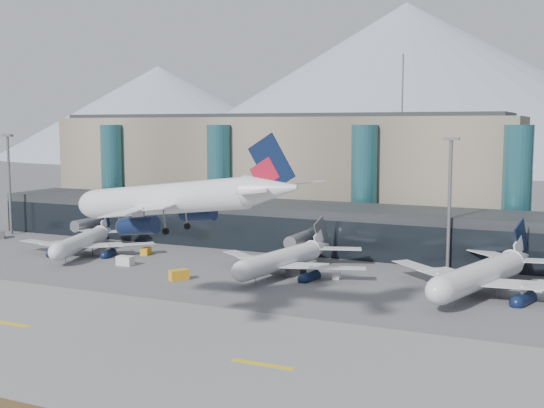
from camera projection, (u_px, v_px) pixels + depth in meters
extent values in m
plane|color=#515154|center=(184.00, 313.00, 101.53)|extent=(900.00, 900.00, 0.00)
cube|color=slate|center=(122.00, 342.00, 87.98)|extent=(400.00, 40.00, 0.04)
cube|color=gold|center=(7.00, 323.00, 96.25)|extent=(8.00, 1.00, 0.02)
cube|color=gold|center=(262.00, 364.00, 79.70)|extent=(8.00, 1.00, 0.02)
cube|color=black|center=(321.00, 227.00, 153.33)|extent=(170.00, 18.00, 10.00)
cube|color=black|center=(306.00, 238.00, 145.41)|extent=(170.00, 0.40, 8.00)
cylinder|color=slate|center=(94.00, 223.00, 166.25)|extent=(2.80, 14.00, 2.80)
cube|color=slate|center=(94.00, 235.00, 166.59)|extent=(1.20, 1.20, 2.40)
cylinder|color=slate|center=(303.00, 238.00, 143.49)|extent=(2.80, 14.00, 2.80)
cube|color=slate|center=(303.00, 252.00, 143.84)|extent=(1.20, 1.20, 2.40)
cube|color=gray|center=(278.00, 171.00, 191.43)|extent=(130.00, 30.00, 30.00)
cube|color=black|center=(278.00, 116.00, 189.64)|extent=(123.50, 28.00, 1.00)
cylinder|color=#26606B|center=(112.00, 174.00, 195.71)|extent=(6.40, 6.40, 28.00)
cylinder|color=#26606B|center=(219.00, 178.00, 181.23)|extent=(6.40, 6.40, 28.00)
cylinder|color=#26606B|center=(364.00, 183.00, 164.68)|extent=(6.40, 6.40, 28.00)
cylinder|color=#26606B|center=(517.00, 189.00, 150.20)|extent=(6.40, 6.40, 28.00)
cylinder|color=slate|center=(403.00, 85.00, 174.30)|extent=(0.40, 0.40, 16.00)
cone|color=gray|center=(159.00, 113.00, 547.96)|extent=(320.00, 320.00, 75.00)
cone|color=gray|center=(405.00, 85.00, 463.20)|extent=(400.00, 400.00, 110.00)
cylinder|color=slate|center=(10.00, 186.00, 173.83)|extent=(0.70, 0.70, 25.00)
cube|color=slate|center=(7.00, 135.00, 172.36)|extent=(3.00, 1.20, 0.60)
cylinder|color=slate|center=(449.00, 206.00, 131.03)|extent=(0.70, 0.70, 25.00)
cube|color=slate|center=(451.00, 139.00, 129.55)|extent=(3.00, 1.20, 0.60)
cylinder|color=silver|center=(179.00, 188.00, 91.82)|extent=(25.43, 5.46, 4.18)
ellipsoid|color=silver|center=(107.00, 184.00, 97.62)|extent=(6.06, 4.48, 4.18)
cone|color=silver|center=(287.00, 192.00, 84.35)|extent=(7.42, 4.54, 4.18)
cube|color=silver|center=(149.00, 200.00, 83.13)|extent=(12.47, 19.02, 0.21)
cylinder|color=#0B1633|center=(150.00, 215.00, 85.94)|extent=(5.16, 2.55, 2.30)
cube|color=silver|center=(268.00, 194.00, 79.88)|extent=(7.24, 10.02, 0.17)
cube|color=silver|center=(226.00, 188.00, 99.02)|extent=(13.86, 18.81, 0.21)
cylinder|color=#0B1633|center=(209.00, 204.00, 98.02)|extent=(5.16, 2.55, 2.30)
cube|color=silver|center=(304.00, 187.00, 88.77)|extent=(7.91, 9.90, 0.17)
cube|color=#0B1633|center=(290.00, 165.00, 83.80)|extent=(6.25, 0.57, 7.37)
cube|color=maroon|center=(282.00, 175.00, 84.44)|extent=(4.19, 0.50, 4.03)
cylinder|color=slate|center=(128.00, 205.00, 96.19)|extent=(0.17, 0.17, 3.35)
cylinder|color=black|center=(128.00, 215.00, 96.36)|extent=(0.76, 0.30, 0.74)
cylinder|color=black|center=(176.00, 222.00, 89.60)|extent=(0.97, 0.42, 0.95)
cylinder|color=black|center=(197.00, 217.00, 94.02)|extent=(0.97, 0.42, 0.95)
cylinder|color=silver|center=(84.00, 236.00, 147.51)|extent=(10.05, 22.16, 3.66)
ellipsoid|color=silver|center=(62.00, 245.00, 136.64)|extent=(5.01, 5.98, 3.66)
cone|color=silver|center=(108.00, 225.00, 161.47)|extent=(5.37, 7.11, 3.66)
cube|color=silver|center=(122.00, 238.00, 148.14)|extent=(15.27, 14.57, 0.18)
cylinder|color=#0B1633|center=(112.00, 247.00, 147.35)|extent=(3.23, 4.81, 2.01)
cube|color=silver|center=(126.00, 225.00, 160.89)|extent=(8.01, 8.04, 0.15)
cube|color=silver|center=(53.00, 237.00, 150.13)|extent=(16.34, 7.43, 0.18)
cylinder|color=#0B1633|center=(59.00, 246.00, 148.87)|extent=(3.23, 4.81, 2.01)
cube|color=silver|center=(90.00, 224.00, 162.01)|extent=(8.64, 4.62, 0.15)
cube|color=#0B1633|center=(108.00, 213.00, 161.44)|extent=(1.83, 5.28, 6.44)
cube|color=silver|center=(107.00, 218.00, 160.64)|extent=(1.33, 3.57, 3.52)
cylinder|color=slate|center=(70.00, 253.00, 140.18)|extent=(0.15, 0.15, 2.93)
cylinder|color=black|center=(70.00, 259.00, 140.32)|extent=(0.41, 0.69, 0.65)
cylinder|color=black|center=(96.00, 252.00, 148.59)|extent=(0.56, 0.89, 0.83)
cylinder|color=black|center=(77.00, 251.00, 149.14)|extent=(0.56, 0.89, 0.83)
cylinder|color=silver|center=(286.00, 252.00, 127.74)|extent=(7.49, 23.17, 3.79)
ellipsoid|color=silver|center=(250.00, 262.00, 118.34)|extent=(4.61, 5.85, 3.79)
cone|color=silver|center=(325.00, 240.00, 139.81)|extent=(4.81, 7.06, 3.79)
cube|color=silver|center=(328.00, 259.00, 124.62)|extent=(17.22, 9.72, 0.19)
cylinder|color=#0B1633|center=(315.00, 269.00, 124.85)|extent=(2.81, 4.85, 2.08)
cube|color=silver|center=(345.00, 241.00, 137.25)|extent=(9.09, 5.80, 0.15)
cube|color=silver|center=(256.00, 250.00, 133.70)|extent=(16.60, 13.82, 0.19)
cylinder|color=#0B1633|center=(260.00, 261.00, 131.76)|extent=(2.81, 4.85, 2.08)
cube|color=silver|center=(306.00, 237.00, 142.34)|extent=(8.73, 7.76, 0.15)
cube|color=slate|center=(326.00, 225.00, 139.73)|extent=(1.15, 5.62, 6.67)
cube|color=silver|center=(323.00, 231.00, 139.06)|extent=(0.88, 3.78, 3.65)
cylinder|color=slate|center=(262.00, 273.00, 121.44)|extent=(0.15, 0.15, 3.03)
cylinder|color=black|center=(262.00, 280.00, 121.60)|extent=(0.35, 0.70, 0.67)
cylinder|color=black|center=(299.00, 272.00, 127.72)|extent=(0.47, 0.91, 0.86)
cylinder|color=black|center=(279.00, 270.00, 130.25)|extent=(0.47, 0.91, 0.86)
cylinder|color=silver|center=(486.00, 265.00, 112.75)|extent=(11.72, 26.70, 4.40)
ellipsoid|color=silver|center=(449.00, 278.00, 102.80)|extent=(5.96, 7.15, 4.40)
cone|color=silver|center=(525.00, 249.00, 125.51)|extent=(6.36, 8.52, 4.40)
cylinder|color=#0B1633|center=(529.00, 289.00, 108.68)|extent=(3.82, 5.77, 2.42)
cube|color=silver|center=(439.00, 260.00, 120.43)|extent=(18.48, 17.37, 0.22)
cylinder|color=#0B1633|center=(446.00, 276.00, 118.07)|extent=(3.82, 5.77, 2.42)
cube|color=silver|center=(497.00, 245.00, 128.94)|extent=(9.69, 9.61, 0.18)
cube|color=#0B1633|center=(526.00, 230.00, 125.39)|extent=(2.11, 6.37, 7.74)
cube|color=silver|center=(524.00, 238.00, 124.69)|extent=(1.54, 4.30, 4.23)
cylinder|color=slate|center=(460.00, 292.00, 106.12)|extent=(0.18, 0.18, 3.52)
cylinder|color=black|center=(460.00, 302.00, 106.29)|extent=(0.49, 0.83, 0.78)
cylinder|color=black|center=(503.00, 292.00, 112.39)|extent=(0.66, 1.07, 1.00)
cylinder|color=black|center=(473.00, 287.00, 115.83)|extent=(0.66, 1.07, 1.00)
cube|color=silver|center=(125.00, 261.00, 136.10)|extent=(3.36, 1.91, 1.88)
cube|color=orange|center=(146.00, 251.00, 147.25)|extent=(2.11, 2.88, 1.50)
cube|color=#525157|center=(296.00, 271.00, 125.73)|extent=(4.16, 3.12, 2.06)
cube|color=silver|center=(541.00, 286.00, 115.24)|extent=(2.23, 3.12, 1.60)
cube|color=#525157|center=(0.00, 235.00, 168.71)|extent=(3.62, 3.65, 1.88)
cube|color=silver|center=(337.00, 275.00, 124.22)|extent=(1.56, 2.36, 1.29)
cube|color=orange|center=(179.00, 275.00, 123.27)|extent=(3.42, 3.77, 1.86)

